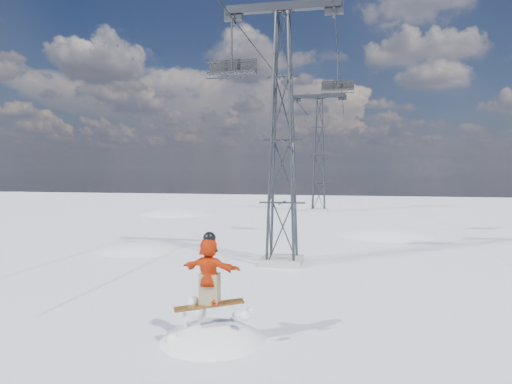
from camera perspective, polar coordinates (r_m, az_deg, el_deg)
ground at (r=13.20m, az=-5.53°, el=-15.92°), size 120.00×120.00×0.00m
snow_terrain at (r=36.93m, az=-2.72°, el=-19.05°), size 39.00×37.00×22.00m
lift_tower_near at (r=20.17m, az=3.31°, el=6.38°), size 5.20×1.80×11.43m
lift_tower_far at (r=45.04m, az=7.87°, el=4.49°), size 5.20×1.80×11.43m
haul_cables at (r=32.24m, az=6.36°, el=14.75°), size 4.46×51.00×0.06m
lift_chair_near at (r=20.80m, az=-2.99°, el=15.27°), size 2.17×0.62×2.69m
lift_chair_mid at (r=27.36m, az=10.18°, el=12.88°), size 1.87×0.54×2.32m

